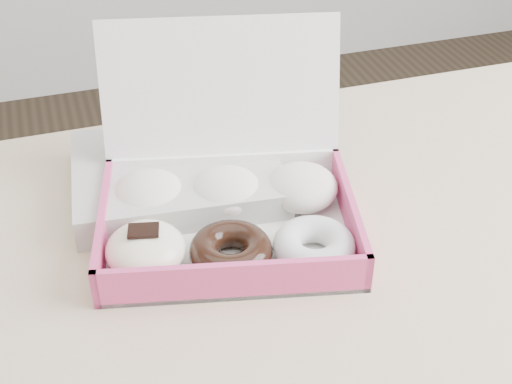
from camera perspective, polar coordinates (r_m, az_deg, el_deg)
name	(u,v)px	position (r m, az deg, el deg)	size (l,w,h in m)	color
table	(314,320)	(0.87, 4.67, -10.15)	(1.20, 0.80, 0.75)	tan
donut_box	(225,205)	(0.85, -2.51, -1.05)	(0.35, 0.33, 0.22)	white
newspapers	(177,175)	(0.93, -6.35, 1.35)	(0.26, 0.21, 0.04)	silver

